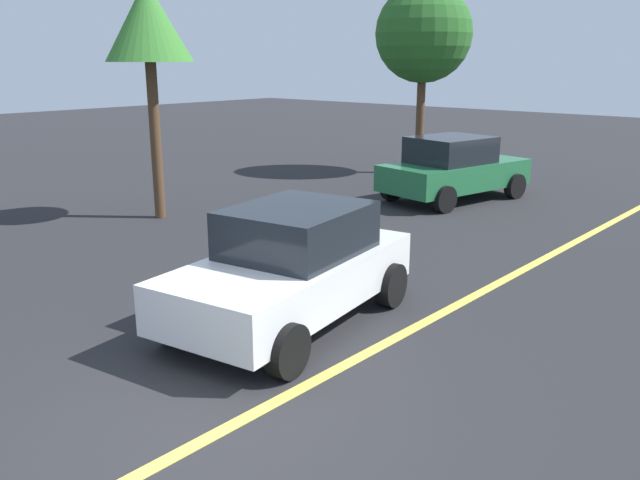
{
  "coord_description": "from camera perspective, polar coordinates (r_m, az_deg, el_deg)",
  "views": [
    {
      "loc": [
        -3.45,
        -4.39,
        3.45
      ],
      "look_at": [
        1.94,
        0.35,
        1.47
      ],
      "focal_mm": 36.81,
      "sensor_mm": 36.0,
      "label": 1
    }
  ],
  "objects": [
    {
      "name": "tree_centre_verge",
      "position": [
        20.68,
        8.99,
        17.26
      ],
      "size": [
        2.89,
        2.89,
        5.64
      ],
      "color": "#513823",
      "rests_on": "ground_plane"
    },
    {
      "name": "car_white_approaching",
      "position": [
        8.73,
        -2.44,
        -2.29
      ],
      "size": [
        4.04,
        2.43,
        1.58
      ],
      "color": "white",
      "rests_on": "ground_plane"
    },
    {
      "name": "tree_left_verge",
      "position": [
        14.87,
        -14.73,
        17.61
      ],
      "size": [
        1.85,
        1.85,
        5.04
      ],
      "color": "#513823",
      "rests_on": "ground_plane"
    },
    {
      "name": "ground_plane",
      "position": [
        6.56,
        -9.32,
        -16.49
      ],
      "size": [
        80.0,
        80.0,
        0.0
      ],
      "primitive_type": "plane",
      "color": "#262628"
    },
    {
      "name": "car_green_behind_van",
      "position": [
        16.9,
        11.53,
        6.13
      ],
      "size": [
        4.17,
        2.56,
        1.6
      ],
      "color": "#236B3D",
      "rests_on": "ground_plane"
    },
    {
      "name": "lane_marking_centre",
      "position": [
        8.53,
        6.55,
        -8.48
      ],
      "size": [
        28.0,
        0.16,
        0.01
      ],
      "primitive_type": "cube",
      "color": "#E0D14C"
    }
  ]
}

